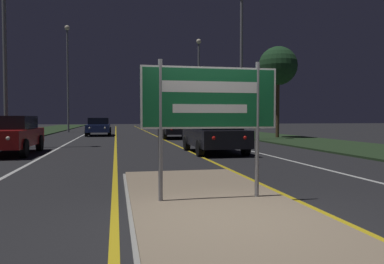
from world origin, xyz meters
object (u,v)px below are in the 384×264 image
at_px(car_receding_2, 196,125).
at_px(car_approaching_1, 99,126).
at_px(streetlight_right_far, 199,75).
at_px(car_receding_0, 214,134).
at_px(streetlight_right_near, 241,41).
at_px(car_approaching_0, 9,134).
at_px(streetlight_left_far, 68,67).
at_px(highway_sign, 210,103).
at_px(car_receding_1, 175,127).
at_px(warning_sign, 243,118).

bearing_deg(car_receding_2, car_approaching_1, -155.28).
height_order(streetlight_right_far, car_receding_0, streetlight_right_far).
bearing_deg(car_receding_0, streetlight_right_near, 63.68).
relative_size(car_approaching_0, car_approaching_1, 0.99).
bearing_deg(car_approaching_1, car_receding_0, -71.83).
xyz_separation_m(streetlight_right_near, car_approaching_1, (-9.04, 8.62, -5.47)).
xyz_separation_m(car_approaching_0, car_approaching_1, (2.74, 15.13, -0.05)).
relative_size(car_receding_0, car_receding_2, 0.94).
distance_m(car_receding_2, car_approaching_0, 22.43).
bearing_deg(car_receding_0, streetlight_left_far, 109.68).
height_order(streetlight_right_near, car_approaching_0, streetlight_right_near).
xyz_separation_m(highway_sign, car_receding_1, (2.52, 19.85, -0.93)).
relative_size(car_receding_2, warning_sign, 2.07).
relative_size(streetlight_right_near, car_receding_0, 2.18).
bearing_deg(car_approaching_0, warning_sign, 41.89).
bearing_deg(car_receding_1, car_approaching_0, -129.09).
height_order(streetlight_right_near, car_receding_1, streetlight_right_near).
bearing_deg(warning_sign, car_receding_1, -156.51).
relative_size(highway_sign, car_receding_2, 0.50).
relative_size(car_receding_2, car_approaching_1, 1.00).
bearing_deg(car_receding_1, car_receding_0, -90.54).
relative_size(highway_sign, car_receding_0, 0.53).
xyz_separation_m(streetlight_right_near, car_receding_1, (-3.63, 3.53, -5.46)).
height_order(streetlight_left_far, car_approaching_0, streetlight_left_far).
xyz_separation_m(car_receding_1, car_receding_2, (3.44, 9.16, 0.01)).
distance_m(streetlight_left_far, car_receding_0, 26.05).
bearing_deg(streetlight_left_far, car_approaching_1, -67.27).
xyz_separation_m(streetlight_right_far, warning_sign, (2.20, -6.44, -4.05)).
height_order(car_approaching_0, warning_sign, warning_sign).
bearing_deg(streetlight_left_far, highway_sign, -79.35).
bearing_deg(car_approaching_1, car_receding_2, 24.72).
distance_m(highway_sign, car_receding_2, 29.63).
height_order(streetlight_right_far, car_receding_2, streetlight_right_far).
distance_m(highway_sign, streetlight_right_near, 18.01).
bearing_deg(car_receding_2, streetlight_right_far, -31.36).
relative_size(car_receding_0, car_approaching_1, 0.94).
bearing_deg(car_receding_2, streetlight_right_near, -89.15).
bearing_deg(warning_sign, highway_sign, -110.58).
xyz_separation_m(car_receding_0, car_receding_2, (3.55, 20.24, -0.01)).
xyz_separation_m(streetlight_right_far, car_approaching_1, (-9.11, -3.92, -4.72)).
relative_size(streetlight_right_near, car_receding_2, 2.05).
bearing_deg(car_approaching_1, streetlight_left_far, 112.73).
xyz_separation_m(highway_sign, car_receding_2, (5.96, 29.01, -0.92)).
bearing_deg(highway_sign, streetlight_right_far, 77.84).
distance_m(streetlight_right_far, car_approaching_0, 22.91).
distance_m(car_approaching_0, car_approaching_1, 15.37).
relative_size(car_receding_1, car_receding_2, 1.03).
bearing_deg(car_receding_2, car_receding_0, -99.94).
relative_size(streetlight_left_far, car_approaching_1, 2.28).
bearing_deg(car_receding_0, warning_sign, 66.27).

